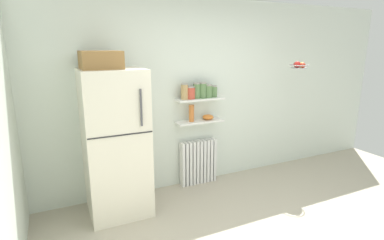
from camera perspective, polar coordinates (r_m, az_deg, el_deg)
name	(u,v)px	position (r m, az deg, el deg)	size (l,w,h in m)	color
ground_plane	(256,236)	(3.50, 11.96, -20.65)	(7.04, 7.04, 0.00)	#B2A893
back_wall	(193,94)	(4.27, 0.22, 4.88)	(7.04, 0.10, 2.60)	silver
refrigerator	(115,140)	(3.62, -14.42, -3.61)	(0.70, 0.73, 1.92)	silver
radiator	(198,162)	(4.42, 1.20, -7.95)	(0.54, 0.12, 0.65)	white
wall_shelf_lower	(199,121)	(4.21, 1.42, -0.26)	(0.68, 0.22, 0.03)	white
wall_shelf_upper	(200,99)	(4.14, 1.45, 3.99)	(0.68, 0.22, 0.03)	white
storage_jar_0	(184,91)	(4.03, -1.43, 5.44)	(0.10, 0.10, 0.22)	tan
storage_jar_1	(191,93)	(4.07, -0.26, 5.21)	(0.12, 0.12, 0.17)	#C64C38
storage_jar_2	(197,91)	(4.11, 0.89, 5.58)	(0.10, 0.10, 0.22)	#5B7F4C
storage_jar_3	(203,90)	(4.15, 2.02, 5.68)	(0.11, 0.11, 0.22)	#5B7F4C
storage_jar_4	(208,91)	(4.19, 3.13, 5.50)	(0.11, 0.11, 0.18)	#5B7F4C
storage_jar_5	(214,91)	(4.23, 4.21, 5.45)	(0.09, 0.09, 0.16)	#5B7F4C
vase	(191,113)	(4.13, -0.10, 1.30)	(0.07, 0.07, 0.23)	#CC7033
shelf_bowl	(208,117)	(4.26, 3.06, 0.56)	(0.16, 0.16, 0.07)	orange
hanging_fruit_basket	(299,65)	(4.65, 19.71, 9.73)	(0.29, 0.29, 0.10)	#B2B2B7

